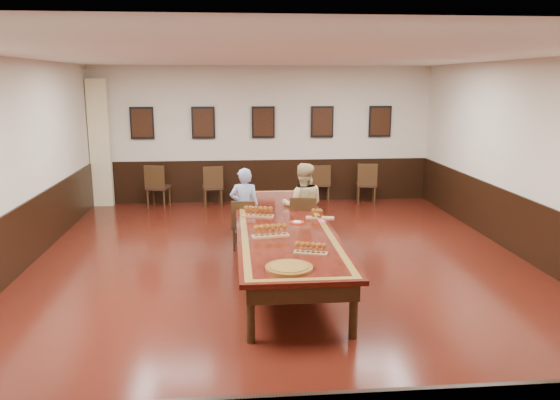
{
  "coord_description": "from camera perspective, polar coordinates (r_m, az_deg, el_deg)",
  "views": [
    {
      "loc": [
        -0.75,
        -7.94,
        2.86
      ],
      "look_at": [
        0.0,
        0.5,
        1.0
      ],
      "focal_mm": 35.0,
      "sensor_mm": 36.0,
      "label": 1
    }
  ],
  "objects": [
    {
      "name": "posters",
      "position": [
        12.93,
        -1.76,
        8.13
      ],
      "size": [
        6.14,
        0.04,
        0.74
      ],
      "color": "black",
      "rests_on": "wall_back"
    },
    {
      "name": "pink_phone",
      "position": [
        8.38,
        4.35,
        -2.18
      ],
      "size": [
        0.12,
        0.17,
        0.01
      ],
      "primitive_type": "cube",
      "rotation": [
        0.0,
        0.0,
        0.29
      ],
      "color": "#EC4EA4",
      "rests_on": "conference_table"
    },
    {
      "name": "person_man",
      "position": [
        9.47,
        -3.71,
        -0.82
      ],
      "size": [
        0.55,
        0.39,
        1.4
      ],
      "primitive_type": "imported",
      "rotation": [
        0.0,
        0.0,
        3.03
      ],
      "color": "#476AB2",
      "rests_on": "floor"
    },
    {
      "name": "carved_platter",
      "position": [
        6.27,
        0.95,
        -7.09
      ],
      "size": [
        0.67,
        0.67,
        0.04
      ],
      "color": "#5E3612",
      "rests_on": "conference_table"
    },
    {
      "name": "flight_c",
      "position": [
        7.5,
        -1.01,
        -3.26
      ],
      "size": [
        0.53,
        0.24,
        0.19
      ],
      "color": "#95653E",
      "rests_on": "conference_table"
    },
    {
      "name": "spare_chair_a",
      "position": [
        12.79,
        -12.6,
        1.45
      ],
      "size": [
        0.57,
        0.6,
        1.0
      ],
      "primitive_type": null,
      "rotation": [
        0.0,
        0.0,
        2.92
      ],
      "color": "black",
      "rests_on": "floor"
    },
    {
      "name": "wall_back",
      "position": [
        13.03,
        -1.77,
        6.84
      ],
      "size": [
        8.0,
        0.02,
        3.2
      ],
      "primitive_type": "cube",
      "color": "beige",
      "rests_on": "floor"
    },
    {
      "name": "flight_a",
      "position": [
        8.6,
        -2.29,
        -1.25
      ],
      "size": [
        0.51,
        0.27,
        0.18
      ],
      "color": "#95653E",
      "rests_on": "conference_table"
    },
    {
      "name": "conference_table",
      "position": [
        8.29,
        0.31,
        -3.37
      ],
      "size": [
        1.4,
        5.0,
        0.76
      ],
      "color": "black",
      "rests_on": "floor"
    },
    {
      "name": "chair_man",
      "position": [
        9.45,
        -3.74,
        -2.49
      ],
      "size": [
        0.46,
        0.49,
        0.88
      ],
      "primitive_type": null,
      "rotation": [
        0.0,
        0.0,
        3.03
      ],
      "color": "black",
      "rests_on": "floor"
    },
    {
      "name": "spare_chair_b",
      "position": [
        12.7,
        -7.06,
        1.49
      ],
      "size": [
        0.51,
        0.54,
        0.96
      ],
      "primitive_type": null,
      "rotation": [
        0.0,
        0.0,
        3.27
      ],
      "color": "black",
      "rests_on": "floor"
    },
    {
      "name": "flight_d",
      "position": [
        6.79,
        3.21,
        -5.09
      ],
      "size": [
        0.44,
        0.25,
        0.16
      ],
      "color": "#95653E",
      "rests_on": "conference_table"
    },
    {
      "name": "floor",
      "position": [
        8.48,
        0.3,
        -7.41
      ],
      "size": [
        8.0,
        10.0,
        0.02
      ],
      "primitive_type": "cube",
      "color": "black",
      "rests_on": "ground"
    },
    {
      "name": "curtain",
      "position": [
        13.18,
        -18.29,
        5.63
      ],
      "size": [
        0.45,
        0.18,
        2.9
      ],
      "primitive_type": "cube",
      "color": "beige",
      "rests_on": "floor"
    },
    {
      "name": "wall_right",
      "position": [
        9.34,
        25.66,
        3.41
      ],
      "size": [
        0.02,
        10.0,
        3.2
      ],
      "primitive_type": "cube",
      "color": "beige",
      "rests_on": "floor"
    },
    {
      "name": "wall_front",
      "position": [
        3.28,
        8.71,
        -10.43
      ],
      "size": [
        8.0,
        0.02,
        3.2
      ],
      "primitive_type": "cube",
      "color": "beige",
      "rests_on": "floor"
    },
    {
      "name": "spare_chair_c",
      "position": [
        13.13,
        4.3,
        1.79
      ],
      "size": [
        0.47,
        0.5,
        0.91
      ],
      "primitive_type": null,
      "rotation": [
        0.0,
        0.0,
        3.04
      ],
      "color": "black",
      "rests_on": "floor"
    },
    {
      "name": "flight_b",
      "position": [
        8.51,
        4.1,
        -1.48
      ],
      "size": [
        0.46,
        0.21,
        0.16
      ],
      "color": "#95653E",
      "rests_on": "conference_table"
    },
    {
      "name": "wall_left",
      "position": [
        8.67,
        -27.12,
        2.66
      ],
      "size": [
        0.02,
        10.0,
        3.2
      ],
      "primitive_type": "cube",
      "color": "beige",
      "rests_on": "floor"
    },
    {
      "name": "red_plate_grp",
      "position": [
        8.25,
        1.81,
        -2.36
      ],
      "size": [
        0.22,
        0.22,
        0.03
      ],
      "color": "red",
      "rests_on": "conference_table"
    },
    {
      "name": "person_woman",
      "position": [
        9.4,
        2.42,
        -0.63
      ],
      "size": [
        0.81,
        0.67,
        1.49
      ],
      "primitive_type": "imported",
      "rotation": [
        0.0,
        0.0,
        3.01
      ],
      "color": "#D8C187",
      "rests_on": "floor"
    },
    {
      "name": "ceiling",
      "position": [
        7.98,
        0.33,
        14.89
      ],
      "size": [
        8.0,
        10.0,
        0.02
      ],
      "primitive_type": "cube",
      "color": "white",
      "rests_on": "floor"
    },
    {
      "name": "spare_chair_d",
      "position": [
        13.06,
        9.01,
        1.76
      ],
      "size": [
        0.53,
        0.56,
        0.97
      ],
      "primitive_type": null,
      "rotation": [
        0.0,
        0.0,
        2.98
      ],
      "color": "black",
      "rests_on": "floor"
    },
    {
      "name": "chair_woman",
      "position": [
        9.36,
        2.4,
        -2.37
      ],
      "size": [
        0.51,
        0.54,
        0.95
      ],
      "primitive_type": null,
      "rotation": [
        0.0,
        0.0,
        3.01
      ],
      "color": "black",
      "rests_on": "floor"
    },
    {
      "name": "wainscoting",
      "position": [
        8.32,
        0.31,
        -4.1
      ],
      "size": [
        8.0,
        10.0,
        1.0
      ],
      "color": "black",
      "rests_on": "floor"
    }
  ]
}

